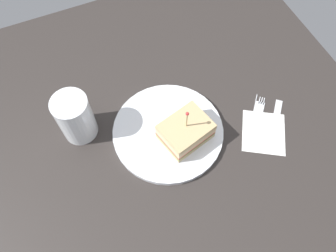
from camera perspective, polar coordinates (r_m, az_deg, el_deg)
ground_plane at (r=74.53cm, az=-0.00°, el=-1.52°), size 92.18×92.18×2.00cm
plate at (r=73.12cm, az=-0.00°, el=-0.96°), size 24.12×24.12×1.17cm
sandwich_half_center at (r=69.87cm, az=3.01°, el=-0.88°), size 10.07×11.61×9.96cm
drink_glass at (r=71.96cm, az=-15.42°, el=1.22°), size 7.43×7.43×11.36cm
napkin at (r=76.56cm, az=15.97°, el=-1.04°), size 13.60×13.26×0.15cm
fork at (r=78.32cm, az=15.00°, el=1.88°), size 10.66×9.60×0.35cm
knife at (r=78.64cm, az=17.88°, el=0.83°), size 10.72×9.48×0.35cm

